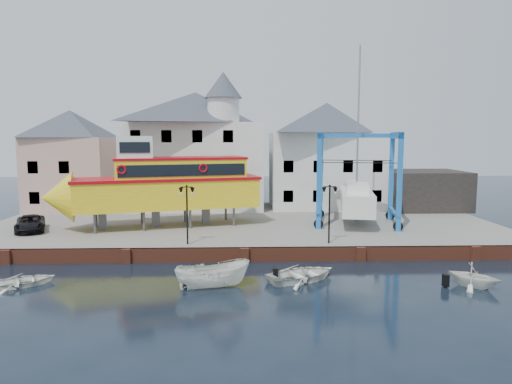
{
  "coord_description": "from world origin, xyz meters",
  "views": [
    {
      "loc": [
        -0.15,
        -30.37,
        8.44
      ],
      "look_at": [
        1.0,
        7.0,
        4.0
      ],
      "focal_mm": 32.0,
      "sensor_mm": 36.0,
      "label": 1
    }
  ],
  "objects": [
    {
      "name": "quay_wall",
      "position": [
        -0.0,
        0.1,
        0.5
      ],
      "size": [
        44.0,
        0.47,
        1.0
      ],
      "color": "brown",
      "rests_on": "ground"
    },
    {
      "name": "travel_lift",
      "position": [
        9.94,
        9.34,
        3.54
      ],
      "size": [
        8.05,
        10.4,
        15.25
      ],
      "rotation": [
        0.0,
        0.0,
        -0.2
      ],
      "color": "#1D4D9D",
      "rests_on": "hardstanding"
    },
    {
      "name": "lamp_post_left",
      "position": [
        -4.0,
        1.2,
        4.17
      ],
      "size": [
        1.12,
        0.32,
        4.2
      ],
      "color": "black",
      "rests_on": "hardstanding"
    },
    {
      "name": "lamp_post_right",
      "position": [
        6.0,
        1.2,
        4.17
      ],
      "size": [
        1.12,
        0.32,
        4.2
      ],
      "color": "black",
      "rests_on": "hardstanding"
    },
    {
      "name": "building_white_main",
      "position": [
        -4.87,
        18.39,
        7.34
      ],
      "size": [
        14.0,
        8.3,
        14.0
      ],
      "color": "silver",
      "rests_on": "hardstanding"
    },
    {
      "name": "tour_boat",
      "position": [
        -7.37,
        7.68,
        4.58
      ],
      "size": [
        17.9,
        8.6,
        7.59
      ],
      "rotation": [
        0.0,
        0.0,
        0.27
      ],
      "color": "#59595E",
      "rests_on": "hardstanding"
    },
    {
      "name": "hardstanding",
      "position": [
        0.0,
        11.0,
        0.5
      ],
      "size": [
        44.0,
        22.0,
        1.0
      ],
      "primitive_type": "cube",
      "color": "slate",
      "rests_on": "ground"
    },
    {
      "name": "building_white_right",
      "position": [
        9.0,
        19.0,
        6.6
      ],
      "size": [
        12.0,
        8.0,
        11.2
      ],
      "color": "silver",
      "rests_on": "hardstanding"
    },
    {
      "name": "motorboat_c",
      "position": [
        13.0,
        -5.6,
        0.0
      ],
      "size": [
        3.76,
        3.74,
        1.5
      ],
      "primitive_type": "imported",
      "rotation": [
        0.0,
        0.0,
        0.82
      ],
      "color": "white",
      "rests_on": "ground"
    },
    {
      "name": "motorboat_d",
      "position": [
        -12.83,
        -4.55,
        0.0
      ],
      "size": [
        4.29,
        3.89,
        0.73
      ],
      "primitive_type": "imported",
      "rotation": [
        0.0,
        0.0,
        2.07
      ],
      "color": "white",
      "rests_on": "ground"
    },
    {
      "name": "motorboat_a",
      "position": [
        -1.83,
        -5.26,
        0.0
      ],
      "size": [
        4.52,
        2.45,
        1.65
      ],
      "primitive_type": "imported",
      "rotation": [
        0.0,
        0.0,
        1.78
      ],
      "color": "white",
      "rests_on": "ground"
    },
    {
      "name": "building_pink",
      "position": [
        -18.0,
        18.0,
        6.15
      ],
      "size": [
        8.0,
        7.0,
        10.3
      ],
      "color": "tan",
      "rests_on": "hardstanding"
    },
    {
      "name": "ground",
      "position": [
        0.0,
        0.0,
        0.0
      ],
      "size": [
        140.0,
        140.0,
        0.0
      ],
      "primitive_type": "plane",
      "color": "black",
      "rests_on": "ground"
    },
    {
      "name": "shed_dark",
      "position": [
        19.0,
        17.0,
        3.0
      ],
      "size": [
        8.0,
        7.0,
        4.0
      ],
      "primitive_type": "cube",
      "color": "black",
      "rests_on": "hardstanding"
    },
    {
      "name": "van",
      "position": [
        -17.18,
        6.17,
        1.63
      ],
      "size": [
        3.63,
        5.01,
        1.26
      ],
      "primitive_type": "imported",
      "rotation": [
        0.0,
        0.0,
        0.38
      ],
      "color": "black",
      "rests_on": "hardstanding"
    },
    {
      "name": "motorboat_b",
      "position": [
        3.42,
        -4.01,
        0.0
      ],
      "size": [
        5.42,
        4.83,
        0.93
      ],
      "primitive_type": "imported",
      "rotation": [
        0.0,
        0.0,
        2.03
      ],
      "color": "white",
      "rests_on": "ground"
    }
  ]
}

